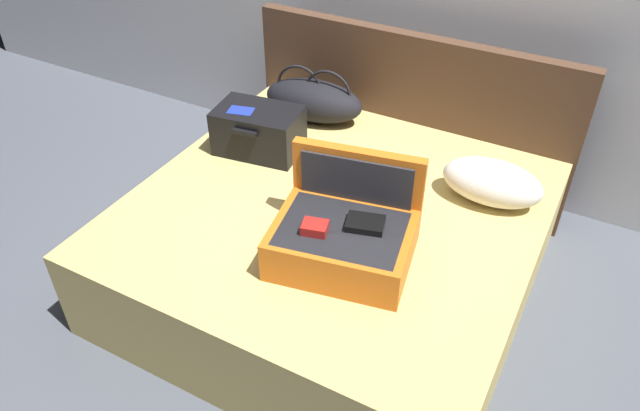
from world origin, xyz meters
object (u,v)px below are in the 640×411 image
at_px(bed, 333,245).
at_px(hard_case_large, 344,234).
at_px(hard_case_medium, 258,130).
at_px(duffel_bag, 314,100).
at_px(pillow_near_headboard, 492,182).

distance_m(bed, hard_case_large, 0.51).
bearing_deg(hard_case_medium, bed, -31.29).
distance_m(hard_case_large, hard_case_medium, 0.96).
distance_m(hard_case_large, duffel_bag, 1.21).
distance_m(bed, duffel_bag, 0.93).
height_order(hard_case_large, duffel_bag, hard_case_large).
bearing_deg(hard_case_medium, pillow_near_headboard, -0.88).
xyz_separation_m(duffel_bag, pillow_near_headboard, (1.14, -0.29, -0.02)).
height_order(hard_case_medium, pillow_near_headboard, hard_case_medium).
height_order(bed, duffel_bag, duffel_bag).
height_order(bed, hard_case_medium, hard_case_medium).
bearing_deg(bed, duffel_bag, 125.31).
bearing_deg(hard_case_medium, hard_case_large, -42.66).
height_order(duffel_bag, pillow_near_headboard, duffel_bag).
height_order(hard_case_large, pillow_near_headboard, hard_case_large).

